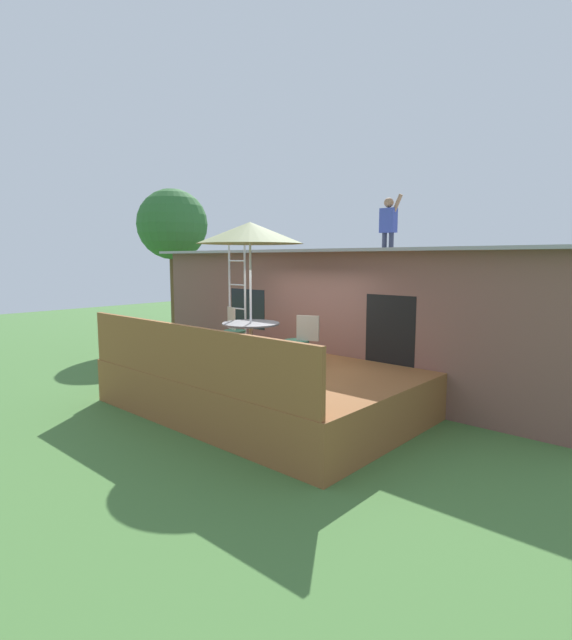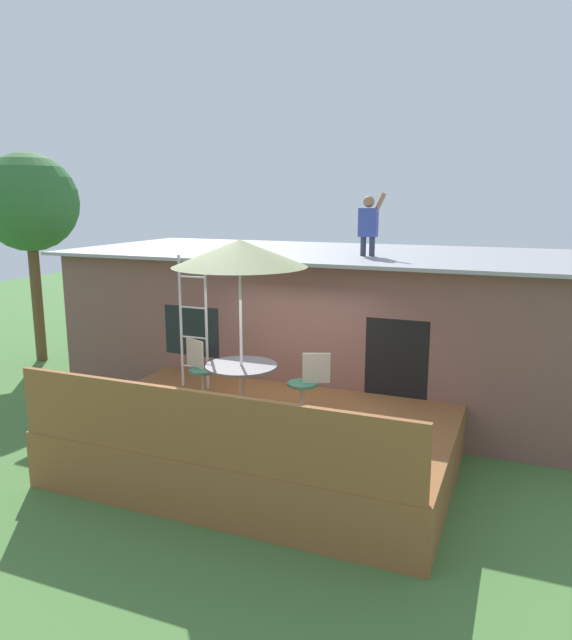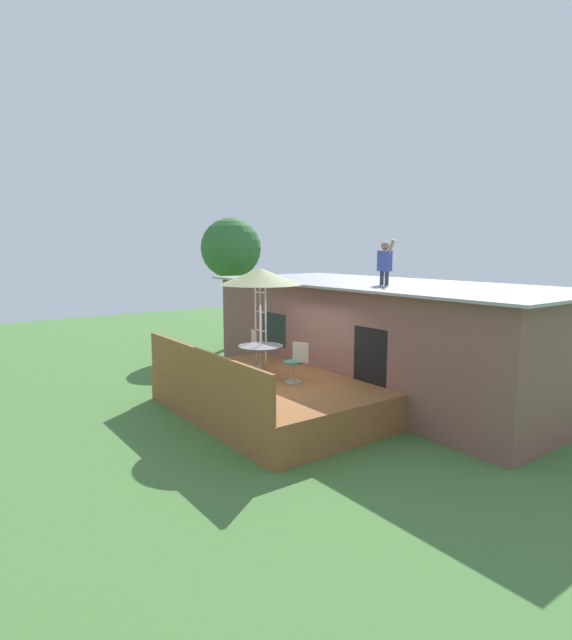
{
  "view_description": "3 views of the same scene",
  "coord_description": "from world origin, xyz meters",
  "px_view_note": "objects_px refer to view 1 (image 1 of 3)",
  "views": [
    {
      "loc": [
        5.97,
        -6.05,
        2.7
      ],
      "look_at": [
        0.11,
        0.45,
        1.58
      ],
      "focal_mm": 27.14,
      "sensor_mm": 36.0,
      "label": 1
    },
    {
      "loc": [
        3.4,
        -7.39,
        3.89
      ],
      "look_at": [
        -0.08,
        1.12,
        2.0
      ],
      "focal_mm": 33.28,
      "sensor_mm": 36.0,
      "label": 2
    },
    {
      "loc": [
        9.36,
        -6.37,
        3.76
      ],
      "look_at": [
        -0.74,
        1.01,
        2.01
      ],
      "focal_mm": 28.42,
      "sensor_mm": 36.0,
      "label": 3
    }
  ],
  "objects_px": {
    "patio_table": "(251,331)",
    "patio_umbrella": "(250,233)",
    "person_figure": "(389,220)",
    "backyard_tree": "(172,225)",
    "patio_chair_left": "(234,331)",
    "step_ladder": "(237,297)",
    "patio_chair_right": "(301,342)"
  },
  "relations": [
    {
      "from": "patio_table",
      "to": "patio_umbrella",
      "type": "xyz_separation_m",
      "value": [
        0.0,
        0.0,
        1.76
      ]
    },
    {
      "from": "person_figure",
      "to": "backyard_tree",
      "type": "relative_size",
      "value": 0.22
    },
    {
      "from": "patio_chair_left",
      "to": "patio_table",
      "type": "bearing_deg",
      "value": 0.0
    },
    {
      "from": "patio_table",
      "to": "patio_chair_left",
      "type": "distance_m",
      "value": 1.02
    },
    {
      "from": "step_ladder",
      "to": "backyard_tree",
      "type": "relative_size",
      "value": 0.45
    },
    {
      "from": "patio_table",
      "to": "patio_umbrella",
      "type": "height_order",
      "value": "patio_umbrella"
    },
    {
      "from": "patio_table",
      "to": "patio_umbrella",
      "type": "distance_m",
      "value": 1.76
    },
    {
      "from": "step_ladder",
      "to": "patio_umbrella",
      "type": "bearing_deg",
      "value": -33.34
    },
    {
      "from": "person_figure",
      "to": "backyard_tree",
      "type": "distance_m",
      "value": 8.25
    },
    {
      "from": "patio_chair_right",
      "to": "backyard_tree",
      "type": "distance_m",
      "value": 8.96
    },
    {
      "from": "patio_umbrella",
      "to": "patio_chair_left",
      "type": "distance_m",
      "value": 2.14
    },
    {
      "from": "patio_table",
      "to": "person_figure",
      "type": "distance_m",
      "value": 3.77
    },
    {
      "from": "patio_table",
      "to": "step_ladder",
      "type": "bearing_deg",
      "value": 146.66
    },
    {
      "from": "patio_umbrella",
      "to": "backyard_tree",
      "type": "relative_size",
      "value": 0.51
    },
    {
      "from": "step_ladder",
      "to": "patio_table",
      "type": "bearing_deg",
      "value": -33.34
    },
    {
      "from": "person_figure",
      "to": "step_ladder",
      "type": "bearing_deg",
      "value": -138.37
    },
    {
      "from": "patio_table",
      "to": "person_figure",
      "type": "height_order",
      "value": "person_figure"
    },
    {
      "from": "patio_table",
      "to": "patio_umbrella",
      "type": "bearing_deg",
      "value": 90.0
    },
    {
      "from": "patio_table",
      "to": "backyard_tree",
      "type": "distance_m",
      "value": 8.28
    },
    {
      "from": "person_figure",
      "to": "backyard_tree",
      "type": "height_order",
      "value": "backyard_tree"
    },
    {
      "from": "step_ladder",
      "to": "patio_chair_left",
      "type": "height_order",
      "value": "step_ladder"
    },
    {
      "from": "patio_table",
      "to": "patio_chair_right",
      "type": "relative_size",
      "value": 1.13
    },
    {
      "from": "patio_umbrella",
      "to": "patio_chair_right",
      "type": "relative_size",
      "value": 2.76
    },
    {
      "from": "person_figure",
      "to": "backyard_tree",
      "type": "xyz_separation_m",
      "value": [
        -8.23,
        0.44,
        0.27
      ]
    },
    {
      "from": "step_ladder",
      "to": "patio_chair_left",
      "type": "bearing_deg",
      "value": -50.59
    },
    {
      "from": "person_figure",
      "to": "patio_chair_right",
      "type": "distance_m",
      "value": 3.42
    },
    {
      "from": "person_figure",
      "to": "backyard_tree",
      "type": "bearing_deg",
      "value": 176.91
    },
    {
      "from": "person_figure",
      "to": "patio_chair_left",
      "type": "height_order",
      "value": "person_figure"
    },
    {
      "from": "patio_table",
      "to": "patio_chair_right",
      "type": "height_order",
      "value": "patio_chair_right"
    },
    {
      "from": "step_ladder",
      "to": "person_figure",
      "type": "xyz_separation_m",
      "value": [
        2.35,
        2.09,
        1.6
      ]
    },
    {
      "from": "patio_umbrella",
      "to": "step_ladder",
      "type": "height_order",
      "value": "patio_umbrella"
    },
    {
      "from": "step_ladder",
      "to": "person_figure",
      "type": "relative_size",
      "value": 1.98
    }
  ]
}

